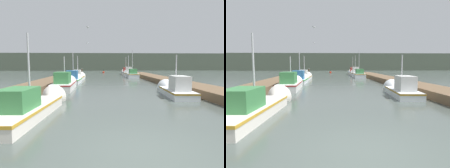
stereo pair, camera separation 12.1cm
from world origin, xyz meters
The scene contains 17 objects.
ground_plane centered at (0.00, 0.00, 0.00)m, with size 200.00×200.00×0.00m.
dock_left centered at (-6.48, 16.00, 0.27)m, with size 2.44×40.00×0.54m.
dock_right centered at (6.48, 16.00, 0.27)m, with size 2.44×40.00×0.54m.
distant_shore_ridge centered at (0.00, 70.32, 2.92)m, with size 120.00×16.00×5.85m.
fishing_boat_0 centered at (-3.97, 4.08, 0.38)m, with size 1.88×6.42×3.88m.
fishing_boat_1 centered at (4.15, 9.04, 0.40)m, with size 1.85×5.28×3.28m.
fishing_boat_2 centered at (-4.18, 12.92, 0.47)m, with size 1.78×5.73×3.28m.
fishing_boat_3 centered at (-4.19, 18.70, 0.40)m, with size 1.69×4.68×4.05m.
fishing_boat_4 centered at (-4.24, 23.81, 0.39)m, with size 1.74×6.05×3.82m.
fishing_boat_5 centered at (4.05, 27.57, 0.48)m, with size 1.86×5.34×4.95m.
fishing_boat_6 centered at (4.06, 32.17, 0.49)m, with size 1.89×5.34×4.21m.
fishing_boat_7 centered at (4.27, 37.69, 0.48)m, with size 1.95×6.13×4.14m.
mooring_piling_2 centered at (-5.26, 40.08, 0.59)m, with size 0.33×0.33×1.17m.
mooring_piling_3 centered at (5.26, 9.82, 0.57)m, with size 0.29×0.29×1.13m.
channel_buoy centered at (-0.38, 44.74, 0.15)m, with size 0.51×0.51×1.01m.
seagull_lead centered at (-3.01, 26.28, 5.37)m, with size 0.46×0.48×0.12m.
seagull_1 centered at (-2.32, 16.50, 5.97)m, with size 0.48×0.47×0.12m.
Camera 2 is at (-0.90, -4.69, 2.16)m, focal length 32.00 mm.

